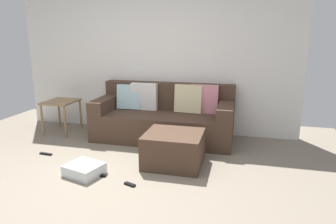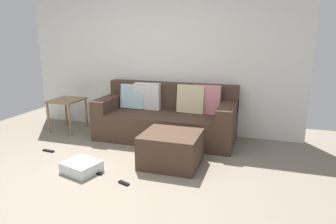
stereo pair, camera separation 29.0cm
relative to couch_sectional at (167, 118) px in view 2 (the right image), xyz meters
The scene contains 9 objects.
ground_plane 2.00m from the couch_sectional, 98.47° to the right, with size 6.41×6.41×0.00m, color slate.
wall_back 1.11m from the couch_sectional, 123.02° to the left, with size 4.93×0.10×2.64m, color silver.
couch_sectional is the anchor object (origin of this frame).
ottoman 1.10m from the couch_sectional, 69.08° to the right, with size 0.74×0.68×0.43m, color #473326.
storage_bin 1.73m from the couch_sectional, 110.76° to the right, with size 0.41×0.37×0.14m, color silver.
side_table 1.85m from the couch_sectional, behind, with size 0.50×0.56×0.57m.
remote_near_ottoman 1.76m from the couch_sectional, 88.84° to the right, with size 0.15×0.05×0.02m, color black.
remote_by_storage_bin 1.68m from the couch_sectional, 104.43° to the right, with size 0.17×0.04×0.02m, color black.
remote_under_side_table 1.90m from the couch_sectional, 142.20° to the right, with size 0.19×0.04×0.02m, color black.
Camera 2 is at (1.79, -2.67, 1.67)m, focal length 32.54 mm.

